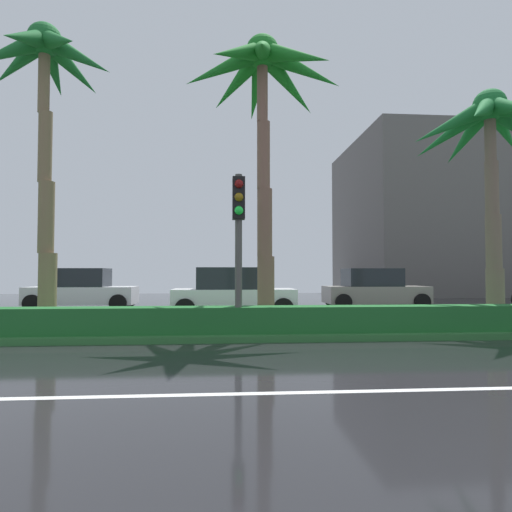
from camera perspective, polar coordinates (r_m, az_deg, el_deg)
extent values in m
cube|color=black|center=(13.53, -24.74, -8.69)|extent=(90.00, 42.00, 0.10)
cube|color=#2D6B33|center=(12.58, -26.33, -8.59)|extent=(85.50, 4.00, 0.15)
cube|color=#1E6028|center=(11.26, -28.96, -7.40)|extent=(76.50, 0.70, 0.60)
cylinder|color=#786448|center=(12.82, -25.30, -3.90)|extent=(0.46, 0.46, 1.90)
cylinder|color=#786448|center=(12.97, -25.42, 4.52)|extent=(0.41, 0.41, 1.90)
cylinder|color=#786448|center=(13.40, -25.54, 12.57)|extent=(0.35, 0.35, 1.90)
cylinder|color=#786448|center=(14.07, -25.65, 19.99)|extent=(0.30, 0.30, 1.90)
sphere|color=#1D682D|center=(14.50, -25.58, 23.84)|extent=(0.90, 0.90, 0.90)
cone|color=#1D682D|center=(13.97, -22.04, 22.77)|extent=(2.07, 0.72, 1.40)
cone|color=#1D682D|center=(14.84, -22.61, 21.41)|extent=(1.55, 2.04, 1.33)
cone|color=#1D682D|center=(15.12, -24.63, 20.96)|extent=(0.76, 2.09, 1.34)
cone|color=#1D682D|center=(14.89, -28.16, 21.18)|extent=(2.08, 1.35, 1.43)
cone|color=#1D682D|center=(14.27, -29.26, 21.96)|extent=(2.05, 1.30, 1.54)
cone|color=#1D682D|center=(13.61, -27.58, 23.68)|extent=(0.81, 2.10, 1.37)
cone|color=#1D682D|center=(13.55, -24.15, 24.02)|extent=(1.77, 1.93, 1.26)
cylinder|color=brown|center=(11.83, 1.29, -4.46)|extent=(0.46, 0.46, 1.82)
cylinder|color=brown|center=(11.86, 1.13, 4.33)|extent=(0.40, 0.40, 1.82)
cylinder|color=brown|center=(12.18, 0.98, 12.86)|extent=(0.35, 0.35, 1.82)
cylinder|color=brown|center=(12.74, 0.82, 20.80)|extent=(0.29, 0.29, 1.82)
sphere|color=#1C7524|center=(13.17, 0.82, 24.84)|extent=(0.90, 0.90, 0.90)
cone|color=#1C7524|center=(13.16, 5.84, 22.84)|extent=(2.37, 0.66, 1.36)
cone|color=#1C7524|center=(13.51, 4.12, 21.23)|extent=(2.14, 1.78, 1.70)
cone|color=#1C7524|center=(13.80, 0.06, 20.81)|extent=(0.75, 2.30, 1.66)
cone|color=#1C7524|center=(13.66, -2.39, 21.53)|extent=(1.86, 2.17, 1.49)
cone|color=#1C7524|center=(12.79, -4.04, 23.05)|extent=(2.34, 0.81, 1.56)
cone|color=#1C7524|center=(12.18, -2.12, 24.70)|extent=(1.88, 2.17, 1.46)
cone|color=#1C7524|center=(12.02, 0.80, 25.23)|extent=(0.78, 2.38, 1.41)
cone|color=#1C7524|center=(12.38, 4.92, 24.32)|extent=(2.04, 2.05, 1.43)
cylinder|color=brown|center=(13.93, 28.47, -4.52)|extent=(0.47, 0.47, 1.50)
cylinder|color=brown|center=(13.93, 28.29, 1.64)|extent=(0.41, 0.41, 1.50)
cylinder|color=brown|center=(14.09, 28.12, 7.72)|extent=(0.36, 0.36, 1.50)
cylinder|color=brown|center=(14.41, 27.95, 13.60)|extent=(0.30, 0.30, 1.50)
sphere|color=#1B6C2F|center=(14.66, 27.89, 16.79)|extent=(0.90, 0.90, 0.90)
cone|color=#1B6C2F|center=(15.49, 29.27, 14.05)|extent=(2.20, 1.90, 1.41)
cone|color=#1B6C2F|center=(15.25, 25.55, 13.72)|extent=(0.78, 2.33, 1.65)
cone|color=#1B6C2F|center=(14.62, 23.90, 14.38)|extent=(2.13, 1.87, 1.65)
cone|color=#1B6C2F|center=(14.12, 23.92, 15.30)|extent=(2.39, 0.88, 1.51)
cone|color=#1B6C2F|center=(13.52, 27.15, 16.36)|extent=(1.99, 2.12, 1.43)
cylinder|color=#4C4C47|center=(10.03, -2.27, 0.30)|extent=(0.16, 0.16, 3.62)
cube|color=black|center=(10.16, -2.26, 7.43)|extent=(0.28, 0.32, 0.96)
sphere|color=maroon|center=(10.05, -2.21, 9.28)|extent=(0.20, 0.20, 0.20)
sphere|color=#7F600F|center=(9.99, -2.22, 7.59)|extent=(0.20, 0.20, 0.20)
sphere|color=#1EEA3F|center=(9.95, -2.22, 5.89)|extent=(0.20, 0.20, 0.20)
cube|color=white|center=(19.70, -21.46, -4.75)|extent=(4.30, 1.76, 0.72)
cube|color=#1E2328|center=(19.73, -21.84, -2.59)|extent=(2.30, 1.58, 0.76)
cylinder|color=black|center=(20.18, -16.21, -5.49)|extent=(0.68, 0.22, 0.68)
cylinder|color=black|center=(18.43, -17.35, -5.79)|extent=(0.68, 0.22, 0.68)
cylinder|color=black|center=(21.10, -25.06, -5.22)|extent=(0.68, 0.22, 0.68)
cylinder|color=black|center=(19.42, -26.93, -5.47)|extent=(0.68, 0.22, 0.68)
cube|color=white|center=(15.80, -2.87, -5.56)|extent=(4.30, 1.76, 0.72)
cube|color=#1E2328|center=(15.77, -3.41, -2.87)|extent=(2.30, 1.58, 0.76)
cylinder|color=black|center=(16.84, 2.70, -6.24)|extent=(0.68, 0.22, 0.68)
cylinder|color=black|center=(15.06, 3.56, -6.71)|extent=(0.68, 0.22, 0.68)
cylinder|color=black|center=(16.75, -8.64, -6.24)|extent=(0.68, 0.22, 0.68)
cylinder|color=black|center=(14.96, -9.14, -6.72)|extent=(0.68, 0.22, 0.68)
cube|color=gray|center=(19.72, 15.13, -4.82)|extent=(4.30, 1.76, 0.72)
cube|color=#1E2328|center=(19.65, 14.69, -2.68)|extent=(2.30, 1.58, 0.76)
cylinder|color=black|center=(21.17, 18.54, -5.30)|extent=(0.68, 0.22, 0.68)
cylinder|color=black|center=(19.53, 20.62, -5.54)|extent=(0.68, 0.22, 0.68)
cylinder|color=black|center=(20.12, 9.82, -5.55)|extent=(0.68, 0.22, 0.68)
cylinder|color=black|center=(18.38, 11.21, -5.86)|extent=(0.68, 0.22, 0.68)
cube|color=#605B59|center=(37.82, 27.03, 4.24)|extent=(19.91, 12.38, 11.24)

